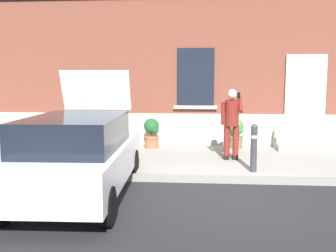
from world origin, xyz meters
TOP-DOWN VIEW (x-y plane):
  - ground_plane at (0.00, 0.00)m, footprint 80.00×80.00m
  - sidewalk at (0.00, 2.80)m, footprint 24.00×3.60m
  - curb_edge at (0.00, 0.94)m, footprint 24.00×0.12m
  - building_facade at (0.01, 5.29)m, footprint 24.00×1.52m
  - entrance_stoop at (2.55, 4.23)m, footprint 1.78×0.96m
  - hatchback_car_white at (-2.74, -0.18)m, footprint 1.91×4.12m
  - bollard_near_person at (0.64, 1.35)m, footprint 0.15×0.15m
  - person_on_phone at (0.26, 2.54)m, footprint 0.51×0.47m
  - planter_cream at (-4.35, 3.88)m, footprint 0.44×0.44m
  - planter_terracotta at (-1.91, 4.00)m, footprint 0.44×0.44m
  - planter_olive at (0.53, 4.17)m, footprint 0.44×0.44m

SIDE VIEW (x-z plane):
  - ground_plane at x=0.00m, z-range 0.00..0.00m
  - sidewalk at x=0.00m, z-range 0.00..0.15m
  - curb_edge at x=0.00m, z-range 0.00..0.15m
  - entrance_stoop at x=2.55m, z-range 0.10..0.58m
  - planter_cream at x=-4.35m, z-range 0.18..1.04m
  - planter_terracotta at x=-1.91m, z-range 0.18..1.04m
  - planter_olive at x=0.53m, z-range 0.18..1.04m
  - bollard_near_person at x=0.64m, z-range 0.19..1.24m
  - hatchback_car_white at x=-2.74m, z-range -0.37..1.97m
  - person_on_phone at x=0.26m, z-range 0.28..2.03m
  - building_facade at x=0.01m, z-range -0.02..7.48m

